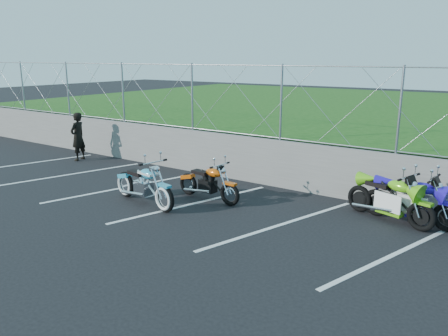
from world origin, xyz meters
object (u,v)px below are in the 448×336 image
Objects in this scene: naked_orange at (209,184)px; person_standing at (78,137)px; sportbike_blue at (413,203)px; cruiser_turquoise at (145,186)px; sportbike_green at (390,201)px.

naked_orange is 6.38m from person_standing.
sportbike_blue is at bearing 19.43° from naked_orange.
cruiser_turquoise is 6.05m from sportbike_blue.
sportbike_blue is 10.81m from person_standing.
person_standing is (-5.21, 2.11, 0.37)m from cruiser_turquoise.
person_standing is (-10.80, -0.20, 0.36)m from sportbike_blue.
cruiser_turquoise is 5.61m from sportbike_green.
sportbike_blue is at bearing 78.95° from person_standing.
cruiser_turquoise is at bearing -128.57° from naked_orange.
sportbike_blue is 1.27× the size of person_standing.
cruiser_turquoise is at bearing -152.14° from sportbike_blue.
naked_orange is at bearing 57.02° from cruiser_turquoise.
cruiser_turquoise reaches higher than sportbike_blue.
person_standing is at bearing 176.27° from naked_orange.
cruiser_turquoise is 1.57m from naked_orange.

